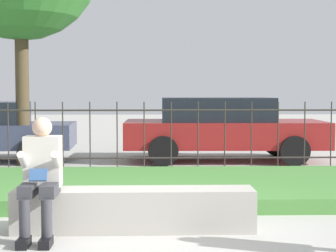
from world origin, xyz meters
TOP-DOWN VIEW (x-y plane):
  - ground_plane at (0.00, 0.00)m, footprint 60.00×60.00m
  - stone_bench at (-0.06, 0.00)m, footprint 2.65×0.46m
  - person_seated_reader at (-1.03, -0.27)m, footprint 0.42×0.73m
  - grass_berm at (0.00, 2.24)m, footprint 9.67×3.09m
  - iron_fence at (0.00, 4.46)m, footprint 7.67×0.03m
  - car_parked_center at (1.70, 6.17)m, footprint 4.39×2.08m

SIDE VIEW (x-z plane):
  - ground_plane at x=0.00m, z-range 0.00..0.00m
  - grass_berm at x=0.00m, z-range 0.00..0.20m
  - stone_bench at x=-0.06m, z-range -0.03..0.44m
  - person_seated_reader at x=-1.03m, z-range 0.06..1.33m
  - iron_fence at x=0.00m, z-range 0.03..1.37m
  - car_parked_center at x=1.70m, z-range 0.04..1.44m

